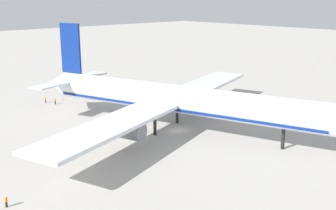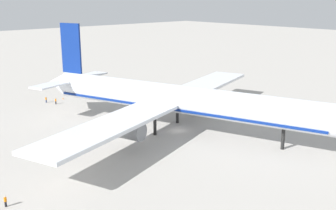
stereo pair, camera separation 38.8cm
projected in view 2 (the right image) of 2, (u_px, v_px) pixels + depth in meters
name	position (u px, v px, depth m)	size (l,w,h in m)	color
ground_plane	(179.00, 131.00, 91.40)	(600.00, 600.00, 0.00)	#ADA8A0
airliner	(174.00, 99.00, 90.28)	(74.74, 76.13, 22.70)	silver
baggage_cart_0	(212.00, 78.00, 147.01)	(1.87, 3.67, 1.25)	gray
ground_worker_0	(46.00, 100.00, 115.42)	(0.53, 0.53, 1.65)	navy
ground_worker_1	(5.00, 201.00, 58.21)	(0.48, 0.48, 1.68)	black
ground_worker_3	(56.00, 101.00, 113.78)	(0.46, 0.46, 1.71)	black
traffic_cone_0	(138.00, 87.00, 134.88)	(0.36, 0.36, 0.55)	orange
traffic_cone_1	(63.00, 98.00, 119.35)	(0.36, 0.36, 0.55)	orange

